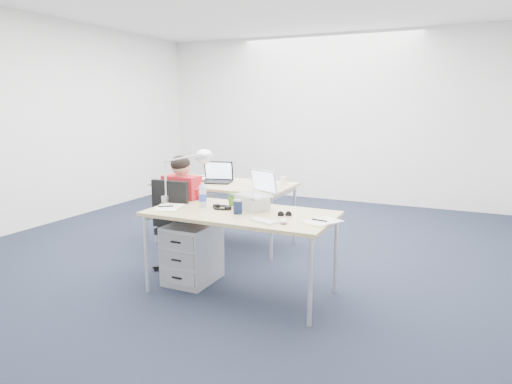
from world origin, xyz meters
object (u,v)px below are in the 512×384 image
(drawer_pedestal_far, at_px, (193,218))
(book_stack, at_px, (189,193))
(desk_far, at_px, (224,187))
(bear_figurine, at_px, (232,198))
(water_bottle, at_px, (203,195))
(cordless_phone, at_px, (183,191))
(wireless_keyboard, at_px, (263,221))
(can_koozie, at_px, (238,207))
(seated_person, at_px, (190,211))
(desk_lamp, at_px, (180,175))
(office_chair, at_px, (181,244))
(far_cup, at_px, (284,181))
(silver_laptop, at_px, (252,190))
(computer_mouse, at_px, (283,221))
(dark_laptop, at_px, (216,172))
(sunglasses, at_px, (285,214))
(headphones, at_px, (222,207))
(desk_near, at_px, (241,217))
(drawer_pedestal_near, at_px, (193,253))

(drawer_pedestal_far, height_order, book_stack, book_stack)
(desk_far, bearing_deg, drawer_pedestal_far, -170.02)
(bear_figurine, bearing_deg, desk_far, 116.14)
(water_bottle, distance_m, cordless_phone, 0.40)
(wireless_keyboard, relative_size, cordless_phone, 1.40)
(can_koozie, bearing_deg, drawer_pedestal_far, 135.61)
(drawer_pedestal_far, bearing_deg, seated_person, -58.85)
(seated_person, height_order, desk_lamp, desk_lamp)
(water_bottle, xyz_separation_m, book_stack, (-0.35, 0.32, -0.07))
(drawer_pedestal_far, xyz_separation_m, wireless_keyboard, (1.54, -1.36, 0.46))
(office_chair, height_order, book_stack, office_chair)
(seated_person, xyz_separation_m, far_cup, (0.62, 1.02, 0.21))
(desk_lamp, bearing_deg, silver_laptop, -14.95)
(seated_person, bearing_deg, computer_mouse, -24.45)
(desk_lamp, bearing_deg, computer_mouse, -34.36)
(desk_far, distance_m, far_cup, 0.70)
(silver_laptop, bearing_deg, dark_laptop, 156.88)
(seated_person, xyz_separation_m, water_bottle, (0.39, -0.37, 0.27))
(drawer_pedestal_far, bearing_deg, computer_mouse, -38.25)
(drawer_pedestal_far, bearing_deg, silver_laptop, -38.29)
(drawer_pedestal_far, xyz_separation_m, computer_mouse, (1.71, -1.35, 0.47))
(sunglasses, bearing_deg, silver_laptop, 138.22)
(headphones, bearing_deg, wireless_keyboard, -14.48)
(bear_figurine, bearing_deg, cordless_phone, 169.57)
(desk_near, bearing_deg, drawer_pedestal_near, 175.10)
(desk_near, distance_m, book_stack, 0.83)
(book_stack, distance_m, cordless_phone, 0.13)
(book_stack, bearing_deg, desk_far, 95.49)
(desk_near, relative_size, desk_far, 1.00)
(water_bottle, relative_size, sunglasses, 1.85)
(dark_laptop, bearing_deg, computer_mouse, -58.36)
(book_stack, bearing_deg, water_bottle, -42.00)
(headphones, distance_m, can_koozie, 0.24)
(sunglasses, bearing_deg, drawer_pedestal_near, 154.72)
(dark_laptop, height_order, far_cup, dark_laptop)
(desk_far, height_order, can_koozie, can_koozie)
(desk_far, height_order, desk_lamp, desk_lamp)
(desk_near, relative_size, desk_lamp, 2.96)
(wireless_keyboard, distance_m, cordless_phone, 1.15)
(headphones, bearing_deg, desk_far, 129.77)
(silver_laptop, bearing_deg, drawer_pedestal_far, 165.93)
(bear_figurine, bearing_deg, can_koozie, -58.61)
(book_stack, relative_size, sunglasses, 1.43)
(desk_near, relative_size, bear_figurine, 11.51)
(seated_person, distance_m, drawer_pedestal_far, 0.92)
(desk_near, xyz_separation_m, drawer_pedestal_near, (-0.53, 0.05, -0.41))
(headphones, distance_m, sunglasses, 0.60)
(water_bottle, distance_m, far_cup, 1.41)
(computer_mouse, bearing_deg, can_koozie, 140.38)
(seated_person, relative_size, bear_figurine, 8.21)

